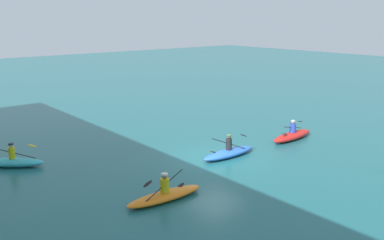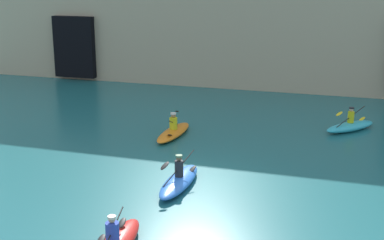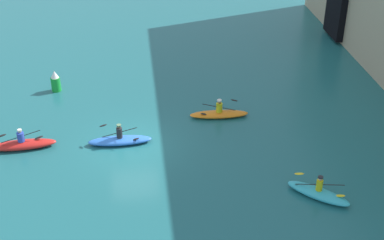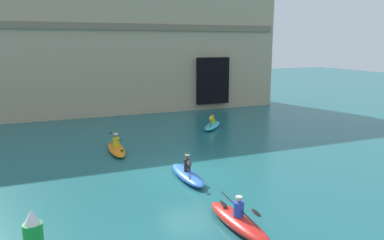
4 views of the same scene
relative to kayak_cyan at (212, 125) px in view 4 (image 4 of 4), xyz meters
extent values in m
plane|color=#1E6066|center=(-5.13, -8.12, -0.24)|extent=(120.00, 120.00, 0.00)
cube|color=tan|center=(-8.12, 10.12, 5.72)|extent=(35.99, 5.57, 11.90)
cube|color=#7C6E59|center=(-8.12, 7.29, 7.13)|extent=(35.27, 0.24, 0.53)
cube|color=black|center=(3.40, 7.19, 2.44)|extent=(3.07, 0.70, 4.20)
ellipsoid|color=#33B2C6|center=(0.00, 0.00, -0.03)|extent=(2.52, 2.74, 0.40)
cylinder|color=gold|center=(0.00, 0.00, 0.43)|extent=(0.29, 0.29, 0.52)
sphere|color=beige|center=(0.00, 0.00, 0.78)|extent=(0.19, 0.19, 0.19)
cylinder|color=#232328|center=(0.00, 0.00, 0.86)|extent=(0.24, 0.24, 0.06)
cylinder|color=black|center=(0.00, 0.00, 0.45)|extent=(1.17, 1.82, 0.68)
ellipsoid|color=yellow|center=(0.51, 0.80, 0.16)|extent=(0.39, 0.46, 0.18)
ellipsoid|color=yellow|center=(-0.51, -0.80, 0.74)|extent=(0.39, 0.46, 0.18)
ellipsoid|color=blue|center=(-5.42, -8.77, -0.05)|extent=(0.86, 3.26, 0.37)
cylinder|color=#232328|center=(-5.42, -8.77, 0.42)|extent=(0.30, 0.30, 0.57)
sphere|color=brown|center=(-5.42, -8.77, 0.80)|extent=(0.19, 0.19, 0.19)
cylinder|color=#4C6B4C|center=(-5.42, -8.77, 0.87)|extent=(0.24, 0.24, 0.06)
cylinder|color=black|center=(-5.42, -8.77, 0.45)|extent=(0.53, 1.84, 0.78)
ellipsoid|color=black|center=(-5.63, -9.57, 0.78)|extent=(0.29, 0.46, 0.21)
ellipsoid|color=black|center=(-5.20, -7.97, 0.12)|extent=(0.29, 0.46, 0.21)
ellipsoid|color=orange|center=(-7.57, -3.26, -0.07)|extent=(0.96, 3.31, 0.33)
cylinder|color=gold|center=(-7.57, -3.26, 0.36)|extent=(0.35, 0.35, 0.53)
sphere|color=#9E704C|center=(-7.57, -3.26, 0.73)|extent=(0.21, 0.21, 0.21)
cylinder|color=silver|center=(-7.57, -3.26, 0.81)|extent=(0.26, 0.26, 0.06)
cylinder|color=black|center=(-7.57, -3.26, 0.38)|extent=(0.34, 1.95, 0.73)
ellipsoid|color=black|center=(-7.70, -2.40, 0.69)|extent=(0.24, 0.45, 0.19)
ellipsoid|color=black|center=(-7.43, -4.11, 0.08)|extent=(0.24, 0.45, 0.19)
ellipsoid|color=red|center=(-5.54, -13.71, -0.02)|extent=(1.03, 3.43, 0.44)
cylinder|color=#2D47B7|center=(-5.54, -13.71, 0.45)|extent=(0.36, 0.36, 0.50)
sphere|color=tan|center=(-5.54, -13.71, 0.79)|extent=(0.18, 0.18, 0.18)
cylinder|color=silver|center=(-5.54, -13.71, 0.86)|extent=(0.23, 0.23, 0.06)
cylinder|color=black|center=(-5.54, -13.71, 0.48)|extent=(0.32, 1.96, 0.47)
ellipsoid|color=black|center=(-5.41, -14.57, 0.67)|extent=(0.24, 0.46, 0.14)
ellipsoid|color=black|center=(-5.66, -12.85, 0.28)|extent=(0.24, 0.46, 0.14)
cylinder|color=green|center=(-11.87, -12.65, 0.21)|extent=(0.57, 0.57, 0.88)
cone|color=white|center=(-11.87, -12.65, 0.87)|extent=(0.49, 0.49, 0.44)
camera|label=1|loc=(-19.90, 5.63, 6.62)|focal=40.00mm
camera|label=2|loc=(0.16, -24.97, 6.86)|focal=50.00mm
camera|label=3|loc=(18.04, -7.74, 14.83)|focal=50.00mm
camera|label=4|loc=(-11.37, -23.82, 5.88)|focal=35.00mm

